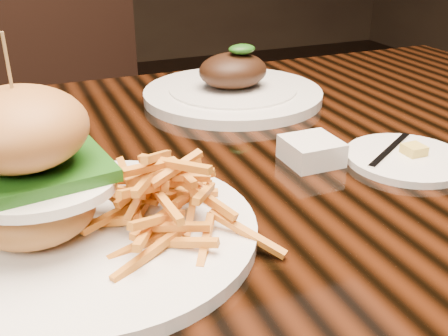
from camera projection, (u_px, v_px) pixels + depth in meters
name	position (u px, v px, depth m)	size (l,w,h in m)	color
dining_table	(189.00, 212.00, 0.74)	(1.60, 0.90, 0.75)	black
burger_plate	(88.00, 192.00, 0.51)	(0.32, 0.32, 0.21)	white
side_saucer	(406.00, 158.00, 0.70)	(0.16, 0.16, 0.02)	white
ramekin	(311.00, 151.00, 0.70)	(0.07, 0.07, 0.03)	white
far_dish	(233.00, 89.00, 0.94)	(0.32, 0.32, 0.10)	white
chair_far	(91.00, 110.00, 1.53)	(0.59, 0.59, 0.95)	black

